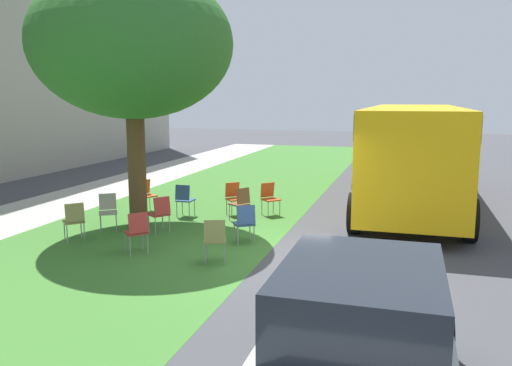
{
  "coord_description": "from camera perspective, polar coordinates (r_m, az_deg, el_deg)",
  "views": [
    {
      "loc": [
        -9.74,
        -2.47,
        3.14
      ],
      "look_at": [
        1.17,
        0.76,
        1.27
      ],
      "focal_mm": 36.51,
      "sensor_mm": 36.0,
      "label": 1
    }
  ],
  "objects": [
    {
      "name": "parked_car",
      "position": [
        5.25,
        11.33,
        -16.93
      ],
      "size": [
        3.7,
        1.92,
        1.65
      ],
      "color": "silver",
      "rests_on": "ground"
    },
    {
      "name": "grass_verge",
      "position": [
        11.7,
        -13.28,
        -6.49
      ],
      "size": [
        48.0,
        6.0,
        0.01
      ],
      "primitive_type": "cube",
      "color": "#3D752D",
      "rests_on": "ground"
    },
    {
      "name": "chair_9",
      "position": [
        12.92,
        -15.92,
        -2.75
      ],
      "size": [
        0.58,
        0.57,
        0.88
      ],
      "color": "#ADA393",
      "rests_on": "ground"
    },
    {
      "name": "ground",
      "position": [
        10.53,
        2.18,
        -8.05
      ],
      "size": [
        80.0,
        80.0,
        0.0
      ],
      "primitive_type": "plane",
      "color": "#424247"
    },
    {
      "name": "chair_2",
      "position": [
        14.02,
        1.48,
        -1.46
      ],
      "size": [
        0.59,
        0.59,
        0.88
      ],
      "color": "#C64C1E",
      "rests_on": "ground"
    },
    {
      "name": "chair_0",
      "position": [
        12.11,
        -19.3,
        -3.72
      ],
      "size": [
        0.59,
        0.59,
        0.88
      ],
      "color": "olive",
      "rests_on": "ground"
    },
    {
      "name": "chair_1",
      "position": [
        9.96,
        -4.54,
        -5.98
      ],
      "size": [
        0.54,
        0.53,
        0.88
      ],
      "color": "olive",
      "rests_on": "ground"
    },
    {
      "name": "chair_4",
      "position": [
        13.93,
        -7.86,
        -1.62
      ],
      "size": [
        0.43,
        0.43,
        0.88
      ],
      "color": "#335184",
      "rests_on": "ground"
    },
    {
      "name": "chair_3",
      "position": [
        12.34,
        -10.46,
        -3.11
      ],
      "size": [
        0.58,
        0.58,
        0.88
      ],
      "color": "#B7332D",
      "rests_on": "ground"
    },
    {
      "name": "chair_5",
      "position": [
        14.07,
        -2.42,
        -1.43
      ],
      "size": [
        0.59,
        0.59,
        0.88
      ],
      "color": "#C64C1E",
      "rests_on": "ground"
    },
    {
      "name": "school_bus",
      "position": [
        16.11,
        16.84,
        4.0
      ],
      "size": [
        10.4,
        2.8,
        2.88
      ],
      "color": "yellow",
      "rests_on": "ground"
    },
    {
      "name": "street_tree",
      "position": [
        13.0,
        -13.4,
        14.51
      ],
      "size": [
        4.77,
        4.77,
        6.15
      ],
      "color": "brown",
      "rests_on": "ground"
    },
    {
      "name": "chair_6",
      "position": [
        14.84,
        -11.95,
        -1.06
      ],
      "size": [
        0.56,
        0.56,
        0.88
      ],
      "color": "#C64C1E",
      "rests_on": "ground"
    },
    {
      "name": "chair_8",
      "position": [
        11.24,
        -1.23,
        -4.18
      ],
      "size": [
        0.58,
        0.57,
        0.88
      ],
      "color": "#335184",
      "rests_on": "ground"
    },
    {
      "name": "chair_7",
      "position": [
        10.79,
        -12.9,
        -4.99
      ],
      "size": [
        0.59,
        0.59,
        0.88
      ],
      "color": "#B7332D",
      "rests_on": "ground"
    },
    {
      "name": "chair_10",
      "position": [
        13.32,
        -1.7,
        -2.04
      ],
      "size": [
        0.58,
        0.58,
        0.88
      ],
      "color": "brown",
      "rests_on": "ground"
    }
  ]
}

